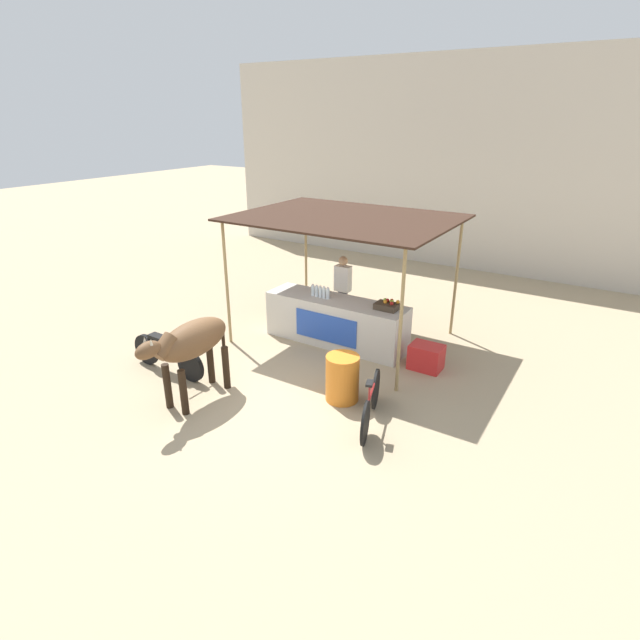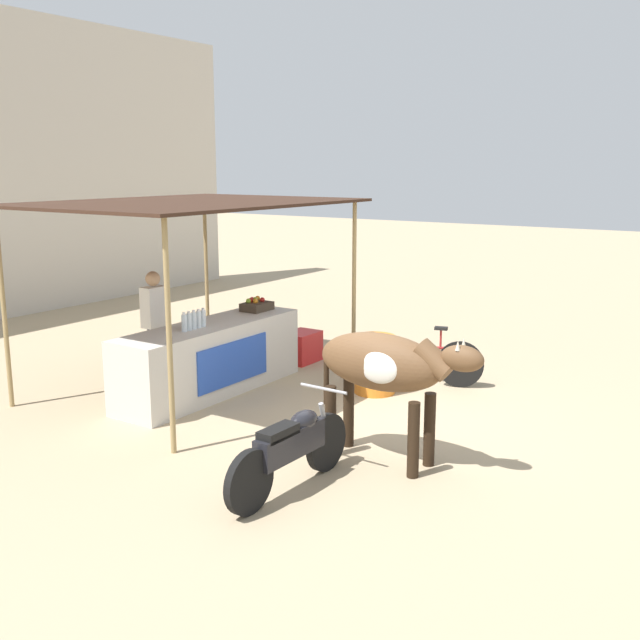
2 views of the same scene
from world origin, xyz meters
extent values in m
plane|color=tan|center=(0.00, 0.00, 0.00)|extent=(60.00, 60.00, 0.00)
cube|color=beige|center=(0.00, 2.20, 0.48)|extent=(3.00, 0.80, 0.96)
cube|color=#264CB2|center=(0.00, 1.79, 0.48)|extent=(1.40, 0.02, 0.58)
cube|color=#382319|center=(0.00, 2.50, 2.57)|extent=(4.20, 3.20, 0.04)
cylinder|color=#997F51|center=(-1.89, 1.06, 1.29)|extent=(0.06, 0.06, 2.57)
cylinder|color=#997F51|center=(1.89, 1.06, 1.29)|extent=(0.06, 0.06, 2.57)
cylinder|color=#997F51|center=(-1.89, 3.94, 1.29)|extent=(0.06, 0.06, 2.57)
cylinder|color=#997F51|center=(1.89, 3.94, 1.29)|extent=(0.06, 0.06, 2.57)
cylinder|color=silver|center=(-0.53, 2.15, 1.07)|extent=(0.07, 0.07, 0.22)
cylinder|color=white|center=(-0.53, 2.15, 1.19)|extent=(0.04, 0.04, 0.03)
cylinder|color=silver|center=(-0.44, 2.15, 1.07)|extent=(0.07, 0.07, 0.22)
cylinder|color=white|center=(-0.44, 2.15, 1.19)|extent=(0.04, 0.04, 0.03)
cylinder|color=silver|center=(-0.35, 2.15, 1.07)|extent=(0.07, 0.07, 0.22)
cylinder|color=white|center=(-0.35, 2.15, 1.19)|extent=(0.04, 0.04, 0.03)
cylinder|color=silver|center=(-0.26, 2.15, 1.07)|extent=(0.07, 0.07, 0.22)
cylinder|color=white|center=(-0.26, 2.15, 1.19)|extent=(0.04, 0.04, 0.03)
cylinder|color=silver|center=(-0.17, 2.15, 1.07)|extent=(0.07, 0.07, 0.22)
cylinder|color=white|center=(-0.17, 2.15, 1.19)|extent=(0.04, 0.04, 0.03)
cube|color=#3F3326|center=(1.10, 2.25, 1.02)|extent=(0.44, 0.32, 0.12)
sphere|color=#8CB22D|center=(1.02, 2.34, 1.11)|extent=(0.08, 0.08, 0.08)
sphere|color=#B21E19|center=(1.14, 2.37, 1.11)|extent=(0.08, 0.08, 0.08)
sphere|color=#B21E19|center=(1.07, 2.34, 1.11)|extent=(0.08, 0.08, 0.08)
sphere|color=#8CB22D|center=(1.16, 2.33, 1.11)|extent=(0.08, 0.08, 0.08)
sphere|color=orange|center=(1.27, 2.37, 1.11)|extent=(0.08, 0.08, 0.08)
sphere|color=orange|center=(1.06, 2.25, 1.11)|extent=(0.08, 0.08, 0.08)
sphere|color=#B21E19|center=(1.21, 2.23, 1.11)|extent=(0.08, 0.08, 0.08)
cylinder|color=#383842|center=(-0.27, 2.95, 0.44)|extent=(0.22, 0.22, 0.88)
cube|color=silver|center=(-0.27, 2.95, 1.16)|extent=(0.34, 0.20, 0.56)
sphere|color=tan|center=(-0.27, 2.95, 1.55)|extent=(0.20, 0.20, 0.20)
cube|color=red|center=(2.02, 2.10, 0.24)|extent=(0.60, 0.44, 0.48)
cylinder|color=orange|center=(1.23, 0.32, 0.40)|extent=(0.56, 0.56, 0.80)
ellipsoid|color=brown|center=(-0.85, -0.90, 1.08)|extent=(0.53, 1.40, 0.60)
cylinder|color=black|center=(-0.67, -1.39, 0.39)|extent=(0.12, 0.12, 0.78)
cylinder|color=black|center=(-1.04, -1.39, 0.39)|extent=(0.12, 0.12, 0.78)
cylinder|color=black|center=(-0.67, -0.41, 0.39)|extent=(0.12, 0.12, 0.78)
cylinder|color=black|center=(-1.03, -0.41, 0.39)|extent=(0.12, 0.12, 0.78)
cylinder|color=brown|center=(-0.86, -1.50, 1.19)|extent=(0.24, 0.45, 0.41)
ellipsoid|color=brown|center=(-0.86, -1.80, 1.25)|extent=(0.22, 0.44, 0.26)
cone|color=beige|center=(-0.79, -1.78, 1.39)|extent=(0.05, 0.05, 0.10)
cone|color=beige|center=(-0.93, -1.78, 1.39)|extent=(0.05, 0.05, 0.10)
cylinder|color=black|center=(-0.85, -0.24, 0.81)|extent=(0.06, 0.06, 0.60)
ellipsoid|color=silver|center=(-1.07, -1.00, 1.08)|extent=(0.10, 0.44, 0.32)
cylinder|color=black|center=(-1.37, -0.58, 0.30)|extent=(0.60, 0.10, 0.60)
cylinder|color=black|center=(-2.57, -0.54, 0.30)|extent=(0.60, 0.10, 0.60)
cube|color=black|center=(-1.97, -0.56, 0.48)|extent=(0.91, 0.21, 0.28)
ellipsoid|color=black|center=(-1.75, -0.56, 0.64)|extent=(0.37, 0.21, 0.20)
cube|color=black|center=(-2.15, -0.55, 0.64)|extent=(0.45, 0.19, 0.10)
cylinder|color=#99999E|center=(-1.42, -0.57, 0.88)|extent=(0.05, 0.55, 0.03)
cylinder|color=#99999E|center=(-1.39, -0.58, 0.50)|extent=(0.20, 0.06, 0.49)
cylinder|color=black|center=(1.80, 0.40, 0.33)|extent=(0.24, 0.64, 0.66)
cylinder|color=black|center=(2.10, -0.55, 0.33)|extent=(0.24, 0.64, 0.66)
cylinder|color=maroon|center=(1.95, -0.07, 0.55)|extent=(0.29, 0.82, 0.04)
cylinder|color=maroon|center=(2.02, -0.28, 0.67)|extent=(0.03, 0.03, 0.28)
cube|color=black|center=(2.02, -0.28, 0.83)|extent=(0.15, 0.20, 0.04)
camera|label=1|loc=(4.77, -6.03, 4.44)|focal=28.00mm
camera|label=2|loc=(-7.40, -4.49, 3.07)|focal=42.00mm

